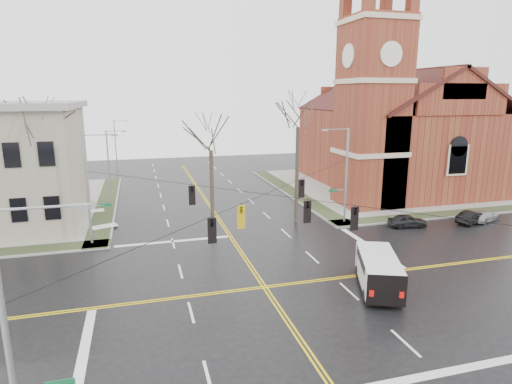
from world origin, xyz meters
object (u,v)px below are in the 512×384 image
object	(u,v)px
signal_pole_ne	(345,173)
parked_car_c	(484,216)
signal_pole_sw	(14,342)
tree_ne	(298,121)
streetlight_north_b	(116,143)
parked_car_b	(473,217)
cargo_van	(378,269)
church	(393,124)
signal_pole_nw	(89,186)
tree_nw_far	(41,132)
tree_nw_near	(211,145)
parked_car_a	(408,221)
streetlight_north_a	(110,161)

from	to	relation	value
signal_pole_ne	parked_car_c	world-z (taller)	signal_pole_ne
signal_pole_sw	tree_ne	bearing A→B (deg)	53.25
streetlight_north_b	parked_car_b	xyz separation A→B (m)	(33.99, -39.98, -3.85)
signal_pole_sw	cargo_van	size ratio (longest dim) A/B	1.46
signal_pole_sw	tree_ne	distance (m)	31.33
parked_car_c	tree_ne	size ratio (longest dim) A/B	0.28
church	signal_pole_nw	world-z (taller)	church
tree_nw_far	tree_nw_near	distance (m)	13.84
signal_pole_ne	tree_nw_far	size ratio (longest dim) A/B	0.70
signal_pole_sw	signal_pole_nw	bearing A→B (deg)	90.00
tree_nw_near	tree_ne	world-z (taller)	tree_ne
church	parked_car_c	xyz separation A→B (m)	(0.17, -16.48, -7.88)
parked_car_b	tree_nw_far	world-z (taller)	tree_nw_far
tree_nw_near	cargo_van	bearing A→B (deg)	-61.19
church	cargo_van	world-z (taller)	church
signal_pole_sw	parked_car_a	size ratio (longest dim) A/B	2.53
cargo_van	parked_car_a	size ratio (longest dim) A/B	1.73
tree_nw_near	streetlight_north_a	bearing A→B (deg)	121.98
signal_pole_sw	church	bearing A→B (deg)	45.16
streetlight_north_a	streetlight_north_b	xyz separation A→B (m)	(0.00, 20.00, 0.00)
cargo_van	parked_car_a	bearing A→B (deg)	69.95
streetlight_north_a	parked_car_a	size ratio (longest dim) A/B	2.25
signal_pole_ne	parked_car_a	distance (m)	7.39
parked_car_b	cargo_van	bearing A→B (deg)	104.71
parked_car_c	tree_nw_near	world-z (taller)	tree_nw_near
streetlight_north_b	tree_nw_near	distance (m)	36.63
signal_pole_ne	signal_pole_nw	world-z (taller)	same
signal_pole_sw	cargo_van	xyz separation A→B (m)	(18.29, 9.52, -3.65)
church	streetlight_north_a	world-z (taller)	church
signal_pole_nw	signal_pole_sw	world-z (taller)	same
signal_pole_ne	streetlight_north_a	distance (m)	27.48
cargo_van	parked_car_b	size ratio (longest dim) A/B	1.64
signal_pole_nw	signal_pole_ne	bearing A→B (deg)	0.00
church	parked_car_b	world-z (taller)	church
parked_car_b	signal_pole_sw	bearing A→B (deg)	102.67
signal_pole_ne	tree_ne	distance (m)	6.59
signal_pole_ne	signal_pole_nw	bearing A→B (deg)	180.00
cargo_van	parked_car_c	distance (m)	20.72
streetlight_north_b	parked_car_b	world-z (taller)	streetlight_north_b
signal_pole_sw	streetlight_north_a	size ratio (longest dim) A/B	1.12
church	parked_car_a	distance (m)	19.64
parked_car_b	tree_nw_near	distance (m)	25.96
parked_car_a	parked_car_c	xyz separation A→B (m)	(8.32, -0.42, -0.05)
tree_nw_far	signal_pole_nw	bearing A→B (deg)	-32.15
parked_car_b	tree_nw_near	world-z (taller)	tree_nw_near
church	tree_ne	bearing A→B (deg)	-146.83
streetlight_north_a	parked_car_b	world-z (taller)	streetlight_north_a
signal_pole_ne	tree_ne	xyz separation A→B (m)	(-4.12, 1.80, 4.82)
signal_pole_sw	tree_nw_far	distance (m)	25.85
signal_pole_ne	cargo_van	xyz separation A→B (m)	(-4.35, -13.48, -3.65)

